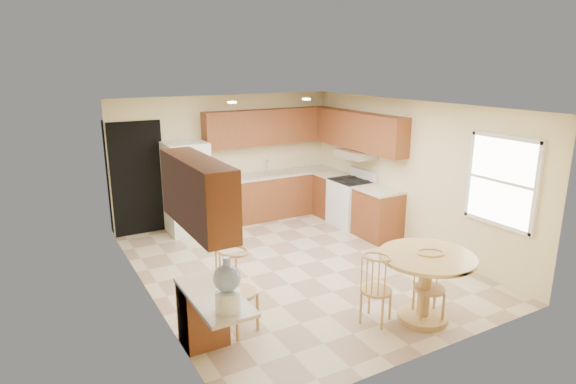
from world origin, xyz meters
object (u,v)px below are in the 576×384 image
water_crock (227,287)px  refrigerator (187,188)px  chair_table_b (435,283)px  chair_desk (241,285)px  chair_table_a (381,284)px  dining_table (425,277)px  stove (351,202)px

water_crock → refrigerator: bearing=76.8°
chair_table_b → water_crock: bearing=20.1°
chair_desk → water_crock: 0.93m
chair_table_a → chair_table_b: (0.60, -0.28, -0.00)m
dining_table → chair_table_a: (-0.55, 0.17, -0.03)m
chair_table_b → water_crock: water_crock is taller
stove → water_crock: (-3.92, -3.26, 0.55)m
refrigerator → stove: (2.88, -1.22, -0.38)m
water_crock → chair_table_a: bearing=2.4°
chair_table_b → chair_desk: chair_desk is taller
dining_table → chair_table_a: 0.58m
dining_table → water_crock: (-2.55, 0.08, 0.46)m
dining_table → water_crock: bearing=178.1°
chair_table_b → water_crock: 2.66m
dining_table → chair_desk: size_ratio=1.13×
chair_table_a → water_crock: 2.06m
chair_table_a → stove: bearing=119.2°
refrigerator → stove: refrigerator is taller
chair_table_b → refrigerator: bearing=-47.2°
refrigerator → chair_table_a: size_ratio=1.96×
chair_table_a → dining_table: bearing=43.4°
stove → dining_table: 3.62m
refrigerator → dining_table: 4.82m
chair_table_a → chair_desk: bearing=-141.9°
refrigerator → chair_table_a: 4.52m
stove → chair_table_a: bearing=-121.1°
dining_table → chair_table_a: chair_table_a is taller
chair_table_a → chair_desk: chair_desk is taller
chair_desk → refrigerator: bearing=152.6°
chair_desk → water_crock: (-0.45, -0.72, 0.39)m
chair_table_b → chair_desk: bearing=1.5°
stove → chair_table_b: size_ratio=1.26×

